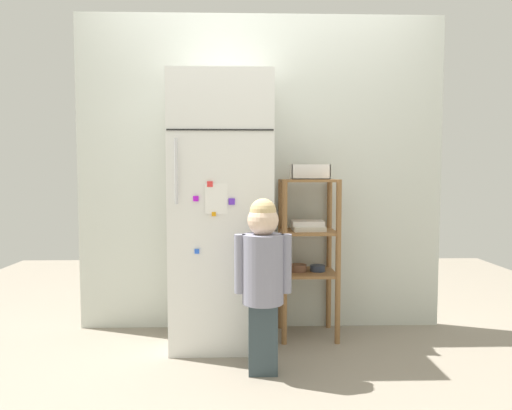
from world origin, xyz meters
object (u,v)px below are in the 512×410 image
Objects in this scene: refrigerator at (223,211)px; fruit_bin at (311,174)px; child_standing at (263,268)px; pantry_shelf_unit at (308,241)px.

refrigerator reaches higher than fruit_bin.
child_standing is 3.79× the size of fruit_bin.
refrigerator is at bearing -170.32° from pantry_shelf_unit.
fruit_bin is (0.60, 0.10, 0.25)m from refrigerator.
fruit_bin reaches higher than pantry_shelf_unit.
child_standing is 0.69m from pantry_shelf_unit.
child_standing is 0.87m from fruit_bin.
child_standing is at bearing -64.12° from refrigerator.
refrigerator is 0.62m from pantry_shelf_unit.
refrigerator is at bearing 115.88° from child_standing.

